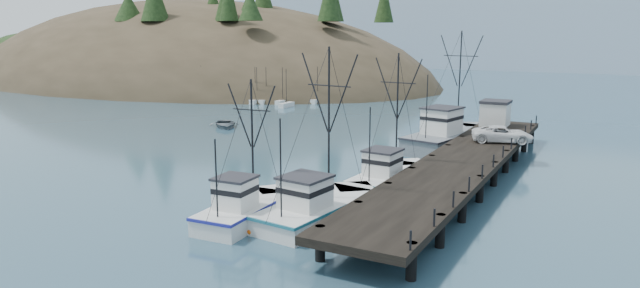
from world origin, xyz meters
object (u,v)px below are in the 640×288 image
(trawler_near, at_px, (320,207))
(trawler_far, at_px, (390,176))
(work_vessel, at_px, (450,137))
(pier, at_px, (462,162))
(pier_shed, at_px, (495,113))
(motorboat, at_px, (225,127))
(pickup_truck, at_px, (502,134))
(trawler_mid, at_px, (247,208))

(trawler_near, bearing_deg, trawler_far, 83.04)
(trawler_near, xyz_separation_m, work_vessel, (1.30, 27.06, 0.41))
(pier, relative_size, pier_shed, 13.75)
(pier, xyz_separation_m, motorboat, (-34.01, 12.55, -1.69))
(trawler_near, xyz_separation_m, motorboat, (-28.05, 26.35, -0.82))
(trawler_far, distance_m, work_vessel, 17.25)
(work_vessel, bearing_deg, motorboat, -178.63)
(trawler_far, xyz_separation_m, work_vessel, (0.11, 17.25, 0.41))
(pier_shed, height_order, pickup_truck, pier_shed)
(trawler_mid, relative_size, trawler_far, 0.88)
(pier, xyz_separation_m, pickup_truck, (1.50, 8.66, 1.08))
(pier, relative_size, trawler_far, 4.02)
(trawler_near, distance_m, trawler_far, 9.88)
(pickup_truck, bearing_deg, trawler_near, 144.07)
(trawler_mid, xyz_separation_m, motorboat, (-23.98, 28.90, -0.82))
(trawler_far, relative_size, pier_shed, 3.42)
(pickup_truck, bearing_deg, pier, 152.59)
(trawler_near, height_order, trawler_far, trawler_near)
(trawler_near, distance_m, pickup_truck, 23.74)
(pier_shed, xyz_separation_m, pickup_truck, (2.57, -9.34, -0.64))
(trawler_mid, xyz_separation_m, work_vessel, (5.38, 29.60, 0.41))
(trawler_near, relative_size, trawler_mid, 1.21)
(work_vessel, relative_size, motorboat, 2.76)
(trawler_near, relative_size, trawler_far, 1.07)
(trawler_mid, bearing_deg, pier_shed, 75.39)
(pier, height_order, trawler_near, trawler_near)
(work_vessel, height_order, pickup_truck, work_vessel)
(trawler_near, xyz_separation_m, pier_shed, (4.88, 31.80, 2.60))
(pier, height_order, pickup_truck, pickup_truck)
(trawler_far, relative_size, pickup_truck, 1.97)
(trawler_mid, xyz_separation_m, pier_shed, (8.95, 34.35, 2.60))
(pier_shed, bearing_deg, pickup_truck, -74.61)
(pier_shed, bearing_deg, trawler_mid, -104.61)
(trawler_near, height_order, motorboat, trawler_near)
(trawler_far, height_order, pier_shed, trawler_far)
(work_vessel, distance_m, motorboat, 29.39)
(pier_shed, xyz_separation_m, motorboat, (-32.93, -5.45, -3.42))
(trawler_far, height_order, work_vessel, work_vessel)
(trawler_mid, bearing_deg, trawler_far, 66.89)
(pickup_truck, distance_m, motorboat, 35.83)
(pier_shed, distance_m, pickup_truck, 9.71)
(motorboat, bearing_deg, trawler_near, -84.81)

